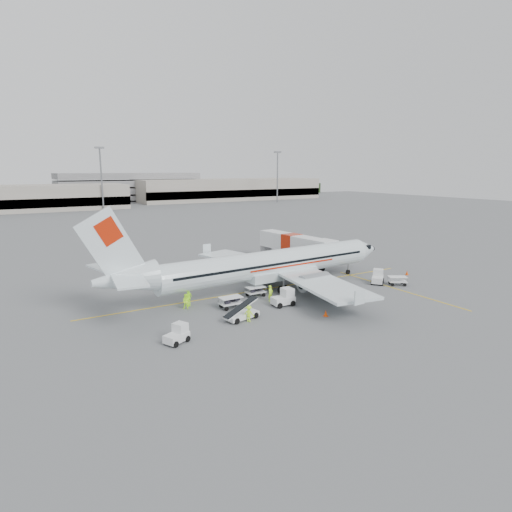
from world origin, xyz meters
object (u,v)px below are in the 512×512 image
(aircraft, at_px, (272,246))
(tug_aft, at_px, (176,334))
(jet_bridge, at_px, (292,249))
(tug_fore, at_px, (378,277))
(belt_loader, at_px, (242,307))
(tug_mid, at_px, (283,297))

(aircraft, bearing_deg, tug_aft, -151.41)
(jet_bridge, xyz_separation_m, tug_fore, (2.45, -15.49, -1.41))
(aircraft, distance_m, jet_bridge, 15.18)
(jet_bridge, height_order, belt_loader, jet_bridge)
(aircraft, distance_m, tug_aft, 19.41)
(belt_loader, distance_m, tug_aft, 7.89)
(jet_bridge, bearing_deg, tug_aft, -146.79)
(tug_fore, xyz_separation_m, tug_aft, (-28.90, -5.10, -0.09))
(jet_bridge, height_order, tug_mid, jet_bridge)
(belt_loader, distance_m, tug_fore, 21.55)
(belt_loader, distance_m, tug_mid, 6.08)
(aircraft, height_order, belt_loader, aircraft)
(tug_fore, xyz_separation_m, tug_mid, (-15.49, -1.27, 0.03))
(aircraft, bearing_deg, tug_fore, -24.30)
(belt_loader, xyz_separation_m, tug_aft, (-7.54, -2.27, -0.41))
(jet_bridge, bearing_deg, tug_fore, -85.69)
(jet_bridge, xyz_separation_m, tug_aft, (-26.45, -20.59, -1.49))
(belt_loader, xyz_separation_m, tug_fore, (21.36, 2.82, -0.33))
(belt_loader, height_order, tug_mid, belt_loader)
(jet_bridge, relative_size, tug_aft, 8.36)
(tug_aft, bearing_deg, aircraft, 6.11)
(tug_fore, distance_m, tug_aft, 29.35)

